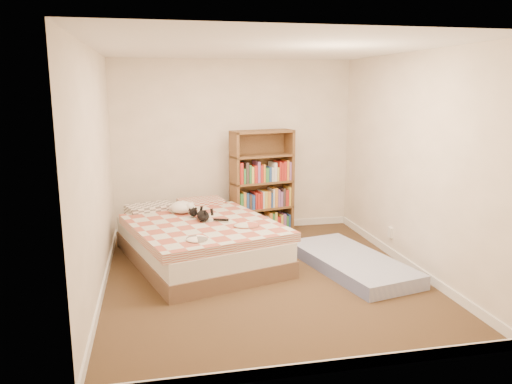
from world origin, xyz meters
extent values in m
cube|color=#432C1C|center=(0.00, 0.00, 0.00)|extent=(3.50, 4.00, 0.01)
cube|color=white|center=(0.00, 0.00, 2.50)|extent=(3.50, 4.00, 0.01)
cube|color=beige|center=(0.00, 2.00, 1.25)|extent=(3.50, 0.01, 2.50)
cube|color=beige|center=(0.00, -2.00, 1.25)|extent=(3.50, 0.01, 2.50)
cube|color=beige|center=(-1.75, 0.00, 1.25)|extent=(0.01, 4.00, 2.50)
cube|color=beige|center=(1.75, 0.00, 1.25)|extent=(0.01, 4.00, 2.50)
cube|color=white|center=(0.00, 1.99, 0.05)|extent=(3.50, 0.02, 0.10)
cube|color=white|center=(0.00, -1.99, 0.05)|extent=(3.50, 0.02, 0.10)
cube|color=white|center=(-1.74, 0.00, 0.05)|extent=(0.02, 4.00, 0.10)
cube|color=white|center=(1.74, 0.00, 0.05)|extent=(0.02, 4.00, 0.10)
cube|color=white|center=(1.74, 0.40, 0.30)|extent=(0.03, 0.09, 0.13)
cube|color=brown|center=(-0.66, 0.69, 0.10)|extent=(2.08, 2.51, 0.20)
cube|color=silver|center=(-0.66, 0.69, 0.30)|extent=(2.03, 2.46, 0.22)
cube|color=#AD5340|center=(-0.66, 0.69, 0.47)|extent=(2.04, 2.16, 0.11)
cube|color=#665E56|center=(-1.02, 1.51, 0.50)|extent=(0.68, 0.53, 0.16)
cube|color=#AD5340|center=(-0.30, 1.51, 0.50)|extent=(0.68, 0.53, 0.16)
cube|color=#54341C|center=(-0.08, 1.70, 0.75)|extent=(0.11, 0.30, 1.51)
cube|color=#54341C|center=(0.79, 1.70, 0.75)|extent=(0.11, 0.30, 1.51)
cube|color=#54341C|center=(0.35, 1.84, 0.75)|extent=(0.89, 0.22, 1.51)
cube|color=#54341C|center=(0.35, 1.70, 0.02)|extent=(0.95, 0.49, 0.03)
cube|color=#54341C|center=(0.35, 1.70, 0.76)|extent=(0.95, 0.49, 0.03)
cube|color=#54341C|center=(0.35, 1.70, 1.49)|extent=(0.95, 0.49, 0.03)
cube|color=#6774AD|center=(1.06, 0.03, 0.08)|extent=(1.15, 1.88, 0.16)
ellipsoid|color=black|center=(-0.61, 0.67, 0.58)|extent=(0.32, 0.36, 0.11)
sphere|color=black|center=(-0.61, 0.85, 0.59)|extent=(0.14, 0.14, 0.10)
cone|color=black|center=(-0.64, 0.88, 0.63)|extent=(0.05, 0.05, 0.04)
cone|color=black|center=(-0.58, 0.88, 0.63)|extent=(0.05, 0.05, 0.04)
cylinder|color=black|center=(-0.52, 0.45, 0.55)|extent=(0.14, 0.17, 0.04)
ellipsoid|color=white|center=(-0.84, 1.08, 0.60)|extent=(0.31, 0.35, 0.15)
sphere|color=white|center=(-0.75, 0.98, 0.61)|extent=(0.13, 0.13, 0.12)
sphere|color=white|center=(-0.71, 0.94, 0.60)|extent=(0.06, 0.06, 0.05)
sphere|color=white|center=(-0.97, 1.14, 0.58)|extent=(0.08, 0.08, 0.07)
camera|label=1|loc=(-1.17, -5.21, 2.10)|focal=35.00mm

